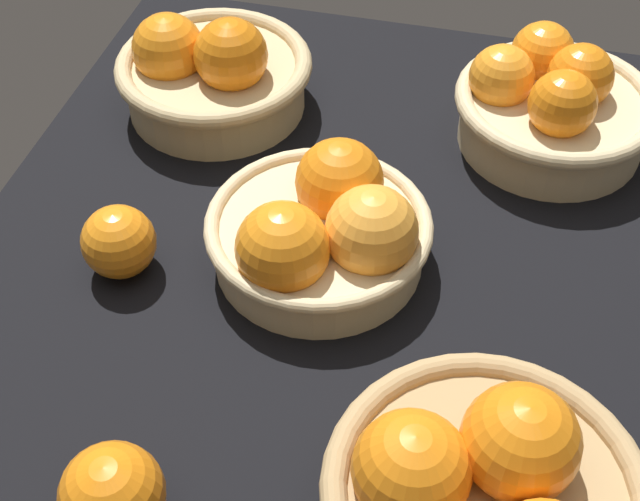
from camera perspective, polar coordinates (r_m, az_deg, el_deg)
The scene contains 7 objects.
market_tray at distance 83.53cm, azimuth 1.44°, elevation -1.49°, with size 84.00×72.00×3.00cm, color black.
basket_near_left at distance 64.05cm, azimuth 10.77°, elevation -15.64°, with size 23.40×23.40×12.32cm.
basket_center at distance 79.28cm, azimuth 0.22°, elevation 1.22°, with size 20.91×20.91×10.32cm.
basket_near_right at distance 95.96cm, azimuth 14.82°, elevation 9.20°, with size 21.21×21.21×11.18cm.
basket_far_right at distance 98.40cm, azimuth -7.08°, elevation 11.40°, with size 21.51×21.51×11.84cm.
loose_orange_front_gap at distance 65.87cm, azimuth -13.35°, elevation -15.20°, with size 7.60×7.60×7.60cm, color orange.
loose_orange_back_gap at distance 81.58cm, azimuth -12.96°, elevation 0.55°, with size 6.85×6.85×6.85cm, color orange.
Camera 1 is at (-54.72, -11.47, 63.57)cm, focal length 49.21 mm.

